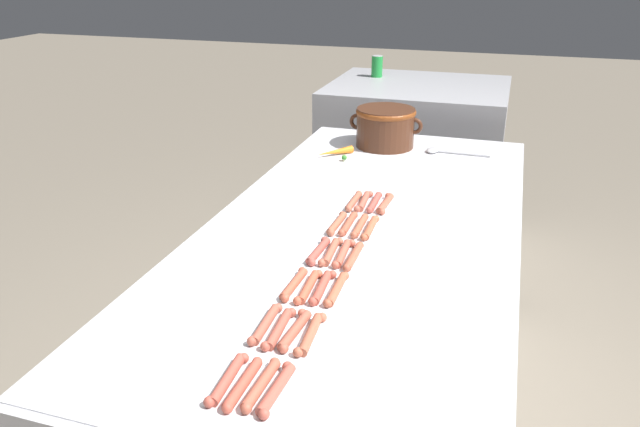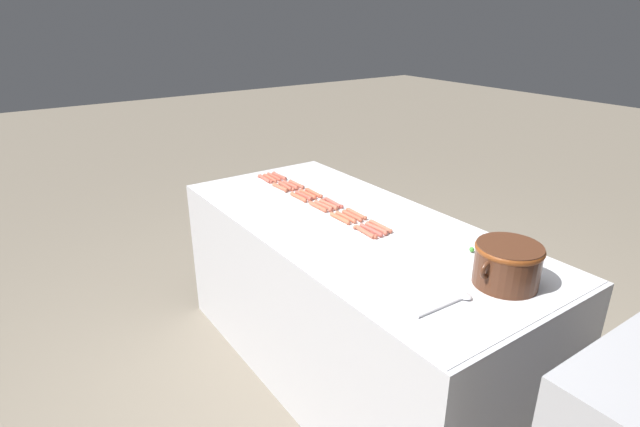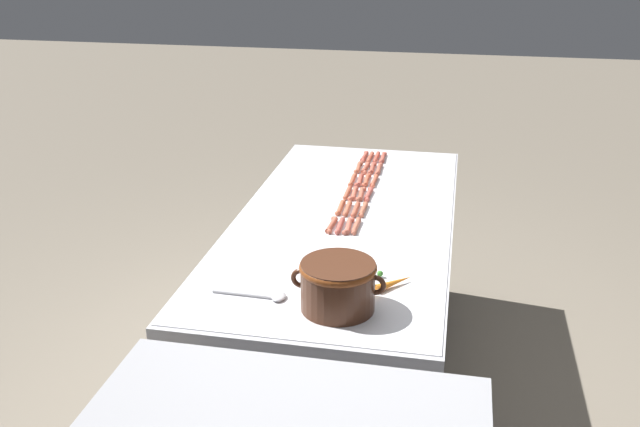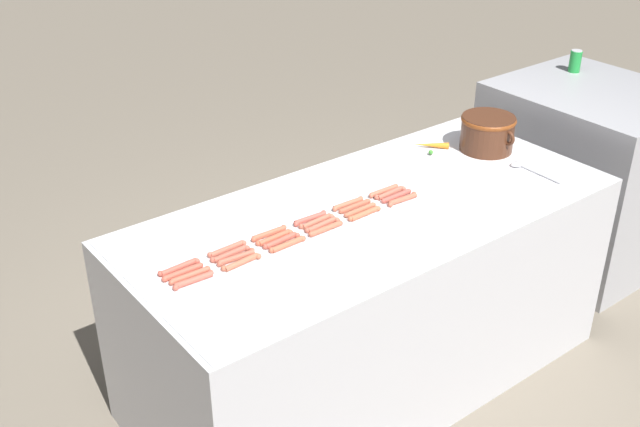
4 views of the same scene
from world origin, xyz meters
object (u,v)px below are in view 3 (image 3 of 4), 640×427
Objects in this scene: hot_dog_3 at (369,194)px; hot_dog_16 at (348,209)px; carrot at (393,282)px; hot_dog_22 at (340,208)px; hot_dog_0 at (383,158)px; hot_dog_12 at (370,157)px; hot_dog_7 at (372,168)px; hot_dog_10 at (356,210)px; hot_dog_20 at (352,180)px; hot_dog_11 at (348,226)px; hot_dog_14 at (359,180)px; hot_dog_6 at (377,157)px; hot_dog_1 at (379,169)px; hot_dog_4 at (363,209)px; hot_dog_9 at (361,194)px; hot_dog_21 at (347,193)px; hot_dog_18 at (364,157)px; hot_dog_13 at (366,168)px; hot_dog_23 at (332,225)px; bean_pot at (338,283)px; hot_dog_2 at (374,181)px; hot_dog_15 at (353,194)px; hot_dog_5 at (356,226)px; hot_dog_19 at (358,167)px; serving_spoon at (266,296)px; hot_dog_17 at (340,226)px; hot_dog_8 at (367,180)px.

hot_dog_16 is (0.07, 0.20, 0.00)m from hot_dog_3.
hot_dog_22 is at bearing -65.65° from carrot.
hot_dog_0 and hot_dog_12 have the same top height.
hot_dog_7 is 0.61m from hot_dog_10.
hot_dog_11 is at bearing 97.23° from hot_dog_20.
hot_dog_14 is (0.07, 0.40, 0.00)m from hot_dog_0.
hot_dog_22 is at bearing 85.07° from hot_dog_6.
hot_dog_1 is 0.59m from hot_dog_4.
hot_dog_21 is (0.07, -0.01, 0.00)m from hot_dog_9.
hot_dog_7 and hot_dog_18 have the same top height.
hot_dog_6 is 1.00× the size of hot_dog_18.
hot_dog_4 is at bearing 96.84° from hot_dog_13.
hot_dog_3 and hot_dog_23 have the same top height.
hot_dog_3 is 0.92m from carrot.
hot_dog_4 is at bearing -87.59° from bean_pot.
hot_dog_1 is at bearing 110.37° from hot_dog_12.
hot_dog_3 and hot_dog_14 have the same top height.
hot_dog_15 is at bearing 69.65° from hot_dog_2.
hot_dog_1 is at bearing -89.98° from hot_dog_4.
carrot is (-0.21, 1.28, 0.00)m from hot_dog_1.
hot_dog_16 is (0.07, -0.19, 0.00)m from hot_dog_5.
hot_dog_6 is 1.00m from hot_dog_11.
hot_dog_0 and hot_dog_19 have the same top height.
hot_dog_22 is (0.00, 0.79, 0.00)m from hot_dog_18.
hot_dog_18 is at bearing 4.17° from hot_dog_6.
hot_dog_2 is 1.00× the size of hot_dog_18.
serving_spoon is at bearing 85.74° from hot_dog_19.
hot_dog_15 is at bearing -97.72° from serving_spoon.
hot_dog_4 is 0.21m from hot_dog_11.
hot_dog_22 is (0.11, 0.40, 0.00)m from hot_dog_2.
hot_dog_3 is at bearing 179.19° from hot_dog_21.
hot_dog_1 is 0.39m from hot_dog_3.
hot_dog_6 is 1.00× the size of hot_dog_10.
hot_dog_1 is at bearing -95.53° from hot_dog_9.
hot_dog_15 is 1.00× the size of hot_dog_17.
hot_dog_16 is at bearing 89.84° from hot_dog_13.
hot_dog_16 is at bearing 3.06° from hot_dog_4.
hot_dog_2 and hot_dog_10 have the same top height.
hot_dog_7 is 1.00× the size of hot_dog_18.
hot_dog_20 is at bearing 79.83° from hot_dog_6.
hot_dog_2 is 1.00× the size of hot_dog_21.
hot_dog_23 is (0.03, 0.60, 0.00)m from hot_dog_14.
hot_dog_9 is 1.00× the size of hot_dog_11.
hot_dog_1 is at bearing -100.28° from hot_dog_22.
hot_dog_16 is at bearing -90.28° from hot_dog_17.
hot_dog_2 is 1.00× the size of hot_dog_15.
hot_dog_21 is 0.51× the size of bean_pot.
carrot reaches higher than hot_dog_8.
hot_dog_7 is at bearing -96.70° from hot_dog_22.
hot_dog_23 is 0.67m from serving_spoon.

